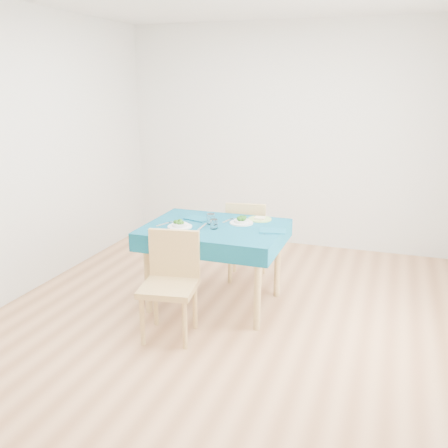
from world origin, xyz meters
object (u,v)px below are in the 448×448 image
(bowl_far, at_px, (241,220))
(side_plate, at_px, (260,219))
(chair_near, at_px, (168,276))
(table, at_px, (215,266))
(chair_far, at_px, (248,233))
(bowl_near, at_px, (180,224))

(bowl_far, xyz_separation_m, side_plate, (0.13, 0.18, -0.03))
(chair_near, height_order, bowl_far, chair_near)
(table, bearing_deg, side_plate, 45.38)
(chair_far, height_order, bowl_near, chair_far)
(table, distance_m, chair_far, 0.72)
(table, xyz_separation_m, bowl_far, (0.20, 0.16, 0.41))
(chair_near, relative_size, side_plate, 4.82)
(chair_far, relative_size, side_plate, 4.54)
(side_plate, bearing_deg, chair_near, -114.06)
(chair_far, xyz_separation_m, side_plate, (0.23, -0.37, 0.27))
(table, relative_size, chair_far, 1.23)
(table, bearing_deg, bowl_near, -152.72)
(chair_near, xyz_separation_m, chair_far, (0.23, 1.41, -0.03))
(side_plate, bearing_deg, bowl_near, -141.84)
(table, bearing_deg, bowl_far, 37.35)
(bowl_near, bearing_deg, chair_near, -75.65)
(table, relative_size, bowl_near, 5.57)
(chair_near, relative_size, chair_far, 1.06)
(bowl_near, relative_size, side_plate, 1.00)
(table, xyz_separation_m, chair_far, (0.10, 0.71, 0.12))
(bowl_near, bearing_deg, side_plate, 38.16)
(chair_near, distance_m, side_plate, 1.16)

